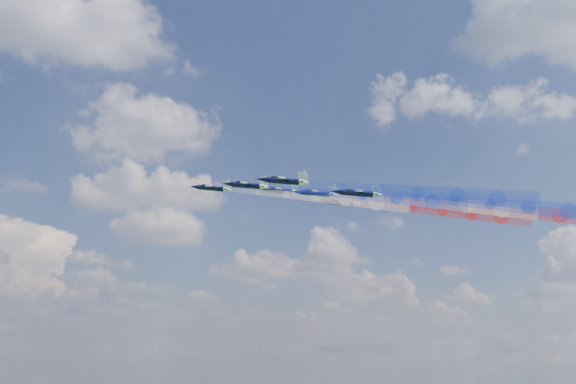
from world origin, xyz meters
name	(u,v)px	position (x,y,z in m)	size (l,w,h in m)	color
jet_lead	(212,188)	(-35.74, -1.59, 176.11)	(9.40, 11.75, 3.13)	black
trail_lead	(316,197)	(-14.37, -18.17, 171.97)	(3.92, 44.34, 3.92)	white
jet_inner_left	(247,185)	(-31.58, -17.71, 173.33)	(9.40, 11.75, 3.13)	black
trail_inner_left	(363,195)	(-10.21, -34.28, 169.19)	(3.92, 44.34, 3.92)	blue
jet_inner_right	(280,191)	(-17.73, -2.83, 176.78)	(9.40, 11.75, 3.13)	black
trail_inner_right	(384,200)	(3.64, -19.41, 172.64)	(3.92, 44.34, 3.92)	red
jet_outer_left	(284,181)	(-28.89, -34.76, 170.39)	(9.40, 11.75, 3.13)	black
trail_outer_left	(417,191)	(-7.52, -51.34, 166.25)	(3.92, 44.34, 3.92)	blue
jet_center_third	(316,194)	(-14.58, -18.95, 172.64)	(9.40, 11.75, 3.13)	black
trail_center_third	(433,203)	(6.79, -35.52, 168.50)	(3.92, 44.34, 3.92)	white
jet_outer_right	(341,203)	(1.64, 0.40, 175.83)	(9.40, 11.75, 3.13)	black
trail_outer_right	(442,212)	(23.01, -16.17, 171.69)	(3.92, 44.34, 3.92)	red
jet_rear_left	(358,193)	(-11.40, -34.36, 169.40)	(9.40, 11.75, 3.13)	black
trail_rear_left	(490,204)	(9.97, -50.93, 165.26)	(3.92, 44.34, 3.92)	blue
jet_rear_right	(379,200)	(3.53, -17.25, 172.89)	(9.40, 11.75, 3.13)	black
trail_rear_right	(493,210)	(24.90, -33.82, 168.75)	(3.92, 44.34, 3.92)	red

